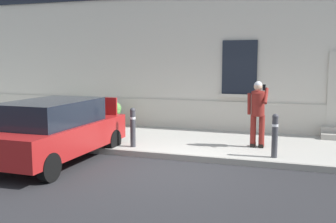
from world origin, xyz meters
The scene contains 10 objects.
ground_plane centered at (0.00, 0.00, 0.00)m, with size 80.00×80.00×0.00m, color #232326.
sidewalk centered at (0.00, 2.80, 0.07)m, with size 24.00×3.60×0.15m, color #99968E.
curb_edge centered at (0.00, 0.94, 0.07)m, with size 24.00×0.12×0.15m, color gray.
building_facade centered at (0.01, 5.29, 3.73)m, with size 24.00×1.52×7.50m.
hatchback_car_red centered at (-2.82, -0.19, 0.79)m, with size 1.82×4.08×1.50m.
bollard_near_person centered at (2.14, 1.35, 0.71)m, with size 0.15×0.15×1.04m.
bollard_far_left centered at (-1.49, 1.35, 0.71)m, with size 0.15×0.15×1.04m.
person_on_phone centered at (1.63, 2.30, 1.15)m, with size 0.51×0.49×1.75m.
planter_charcoal centered at (-5.20, 3.99, 0.61)m, with size 0.44×0.44×0.86m.
planter_terracotta centered at (-3.34, 4.03, 0.61)m, with size 0.44×0.44×0.86m.
Camera 1 is at (2.76, -8.22, 2.45)m, focal length 42.90 mm.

